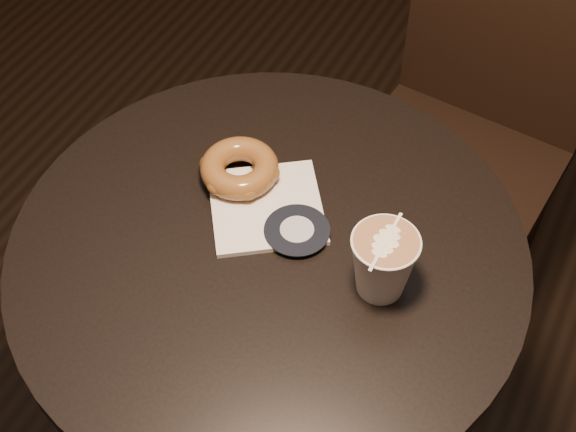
{
  "coord_description": "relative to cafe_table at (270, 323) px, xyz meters",
  "views": [
    {
      "loc": [
        0.32,
        -0.57,
        1.6
      ],
      "look_at": [
        0.01,
        0.03,
        0.79
      ],
      "focal_mm": 50.0,
      "sensor_mm": 36.0,
      "label": 1
    }
  ],
  "objects": [
    {
      "name": "doughnut",
      "position": [
        -0.09,
        0.08,
        0.23
      ],
      "size": [
        0.11,
        0.11,
        0.04
      ],
      "primitive_type": "torus",
      "color": "brown",
      "rests_on": "pastry_bag"
    },
    {
      "name": "latte_cup",
      "position": [
        0.16,
        0.01,
        0.25
      ],
      "size": [
        0.09,
        0.09,
        0.1
      ],
      "primitive_type": null,
      "color": "white",
      "rests_on": "cafe_table"
    },
    {
      "name": "chair",
      "position": [
        0.12,
        0.62,
        -0.0
      ],
      "size": [
        0.42,
        0.42,
        0.98
      ],
      "rotation": [
        0.0,
        0.0,
        -0.09
      ],
      "color": "black",
      "rests_on": "ground"
    },
    {
      "name": "pastry_bag",
      "position": [
        -0.03,
        0.05,
        0.2
      ],
      "size": [
        0.21,
        0.21,
        0.01
      ],
      "primitive_type": "cube",
      "rotation": [
        0.0,
        0.0,
        0.62
      ],
      "color": "white",
      "rests_on": "cafe_table"
    },
    {
      "name": "cafe_table",
      "position": [
        0.0,
        0.0,
        0.0
      ],
      "size": [
        0.7,
        0.7,
        0.75
      ],
      "color": "black",
      "rests_on": "ground"
    }
  ]
}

